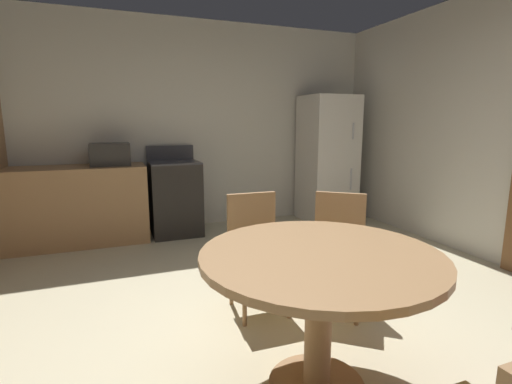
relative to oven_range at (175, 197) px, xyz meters
name	(u,v)px	position (x,y,z in m)	size (l,w,h in m)	color
ground_plane	(278,344)	(0.20, -2.71, -0.47)	(14.00, 14.00, 0.00)	beige
wall_back	(183,126)	(0.20, 0.40, 0.88)	(5.55, 0.12, 2.70)	beige
kitchen_counter	(59,207)	(-1.31, 0.00, -0.02)	(1.92, 0.60, 0.90)	#9E754C
oven_range	(175,197)	(0.00, 0.00, 0.00)	(0.60, 0.60, 1.10)	black
refrigerator	(327,159)	(2.15, -0.05, 0.41)	(0.68, 0.68, 1.76)	silver
microwave	(110,154)	(-0.73, 0.00, 0.56)	(0.44, 0.32, 0.26)	#2D2B28
dining_table	(320,281)	(0.23, -3.15, 0.14)	(1.21, 1.21, 0.76)	#9E754C
chair_northeast	(338,244)	(0.83, -2.40, 0.03)	(0.56, 0.56, 0.87)	#9E754C
chair_north	(256,244)	(0.26, -2.19, 0.03)	(0.41, 0.41, 0.87)	#9E754C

